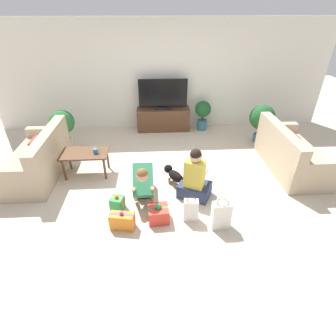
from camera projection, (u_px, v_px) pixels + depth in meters
name	position (u px, v px, depth m)	size (l,w,h in m)	color
ground_plane	(167.00, 180.00, 4.96)	(16.00, 16.00, 0.00)	beige
wall_back	(161.00, 76.00, 6.49)	(8.40, 0.06, 2.60)	white
sofa_left	(39.00, 160.00, 4.97)	(0.83, 1.78, 0.87)	tan
sofa_right	(290.00, 155.00, 5.16)	(0.83, 1.78, 0.87)	tan
coffee_table	(85.00, 155.00, 4.93)	(0.87, 0.52, 0.47)	brown
tv_console	(163.00, 119.00, 6.80)	(1.33, 0.42, 0.57)	brown
tv	(163.00, 96.00, 6.47)	(1.20, 0.20, 0.74)	black
potted_plant_corner_left	(63.00, 124.00, 5.92)	(0.54, 0.54, 0.84)	beige
potted_plant_back_right	(203.00, 112.00, 6.70)	(0.41, 0.41, 0.76)	#336B84
potted_plant_corner_right	(262.00, 119.00, 6.06)	(0.58, 0.58, 0.89)	#336B84
person_kneeling	(144.00, 182.00, 4.30)	(0.35, 0.82, 0.79)	#23232D
person_sitting	(195.00, 180.00, 4.37)	(0.64, 0.61, 0.94)	#283351
dog	(173.00, 174.00, 4.76)	(0.37, 0.50, 0.32)	black
gift_box_a	(158.00, 214.00, 3.99)	(0.33, 0.31, 0.31)	red
gift_box_b	(117.00, 203.00, 4.21)	(0.24, 0.24, 0.28)	#2D934C
gift_box_c	(122.00, 221.00, 3.85)	(0.38, 0.23, 0.31)	orange
gift_bag_a	(191.00, 210.00, 3.96)	(0.23, 0.16, 0.39)	white
gift_bag_b	(221.00, 215.00, 3.82)	(0.28, 0.18, 0.46)	white
mug	(95.00, 151.00, 4.86)	(0.12, 0.08, 0.09)	#386BAD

